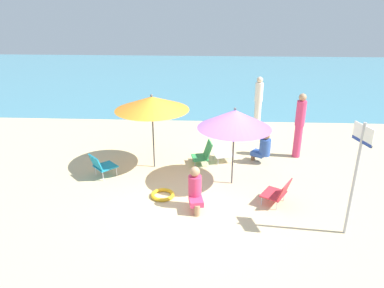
# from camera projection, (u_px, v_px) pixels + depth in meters

# --- Properties ---
(ground_plane) EXTENTS (40.00, 40.00, 0.00)m
(ground_plane) POSITION_uv_depth(u_px,v_px,m) (204.00, 190.00, 8.47)
(ground_plane) COLOR #D3BC8C
(sea_water) EXTENTS (40.00, 16.00, 0.01)m
(sea_water) POSITION_uv_depth(u_px,v_px,m) (209.00, 77.00, 20.61)
(sea_water) COLOR teal
(sea_water) RESTS_ON ground_plane
(umbrella_purple) EXTENTS (1.72, 1.72, 1.93)m
(umbrella_purple) POSITION_uv_depth(u_px,v_px,m) (235.00, 119.00, 8.17)
(umbrella_purple) COLOR #4C4C51
(umbrella_purple) RESTS_ON ground_plane
(umbrella_orange) EXTENTS (1.88, 1.88, 1.99)m
(umbrella_orange) POSITION_uv_depth(u_px,v_px,m) (152.00, 103.00, 8.99)
(umbrella_orange) COLOR #4C4C51
(umbrella_orange) RESTS_ON ground_plane
(beach_chair_a) EXTENTS (0.73, 0.74, 0.60)m
(beach_chair_a) POSITION_uv_depth(u_px,v_px,m) (278.00, 192.00, 7.77)
(beach_chair_a) COLOR red
(beach_chair_a) RESTS_ON ground_plane
(beach_chair_b) EXTENTS (0.61, 0.61, 0.60)m
(beach_chair_b) POSITION_uv_depth(u_px,v_px,m) (223.00, 150.00, 9.93)
(beach_chair_b) COLOR white
(beach_chair_b) RESTS_ON ground_plane
(beach_chair_c) EXTENTS (0.60, 0.58, 0.64)m
(beach_chair_c) POSITION_uv_depth(u_px,v_px,m) (204.00, 153.00, 9.70)
(beach_chair_c) COLOR #33934C
(beach_chair_c) RESTS_ON ground_plane
(beach_chair_d) EXTENTS (0.73, 0.73, 0.64)m
(beach_chair_d) POSITION_uv_depth(u_px,v_px,m) (102.00, 165.00, 8.95)
(beach_chair_d) COLOR teal
(beach_chair_d) RESTS_ON ground_plane
(person_a) EXTENTS (0.26, 0.26, 1.84)m
(person_a) POSITION_uv_depth(u_px,v_px,m) (299.00, 125.00, 9.91)
(person_a) COLOR #DB3866
(person_a) RESTS_ON ground_plane
(person_b) EXTENTS (0.35, 0.54, 0.95)m
(person_b) POSITION_uv_depth(u_px,v_px,m) (195.00, 188.00, 7.57)
(person_b) COLOR #DB3866
(person_b) RESTS_ON ground_plane
(person_c) EXTENTS (0.53, 0.48, 0.92)m
(person_c) POSITION_uv_depth(u_px,v_px,m) (263.00, 147.00, 9.70)
(person_c) COLOR #2D519E
(person_c) RESTS_ON ground_plane
(person_d) EXTENTS (0.27, 0.27, 1.77)m
(person_d) POSITION_uv_depth(u_px,v_px,m) (258.00, 102.00, 12.29)
(person_d) COLOR silver
(person_d) RESTS_ON ground_plane
(warning_sign) EXTENTS (0.16, 0.50, 2.25)m
(warning_sign) POSITION_uv_depth(u_px,v_px,m) (357.00, 165.00, 6.38)
(warning_sign) COLOR #ADADB2
(warning_sign) RESTS_ON ground_plane
(swim_ring) EXTENTS (0.54, 0.54, 0.08)m
(swim_ring) POSITION_uv_depth(u_px,v_px,m) (163.00, 195.00, 8.18)
(swim_ring) COLOR yellow
(swim_ring) RESTS_ON ground_plane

